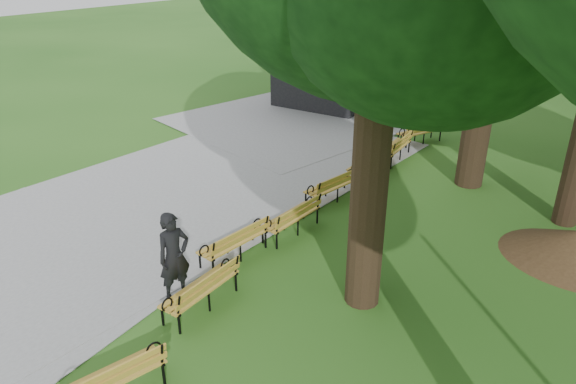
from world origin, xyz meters
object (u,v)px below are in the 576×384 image
Objects in this scene: person at (174,257)px; bench_1 at (108,379)px; bench_6 at (367,163)px; bench_8 at (420,132)px; bench_2 at (200,289)px; lamp_post at (417,69)px; kiosk at (328,69)px; bench_7 at (395,147)px; bench_4 at (291,217)px; bench_3 at (234,241)px; bench_5 at (332,186)px.

person reaches higher than bench_1.
bench_8 is (-0.03, 3.81, 0.00)m from bench_6.
bench_2 is at bearing 25.32° from bench_8.
kiosk is at bearing 175.33° from lamp_post.
bench_7 is at bearing 22.67° from bench_8.
lamp_post is at bearing -170.80° from bench_6.
bench_7 is 1.00× the size of bench_8.
kiosk is 2.70× the size of bench_2.
person reaches higher than bench_6.
bench_4 and bench_7 have the same top height.
lamp_post is at bearing -170.07° from bench_3.
bench_4 is at bearing 23.96° from bench_8.
bench_1 is at bearing 0.34° from bench_7.
person is at bearing 6.58° from bench_3.
kiosk is 15.35m from bench_2.
bench_7 is (1.29, -3.98, -1.76)m from lamp_post.
person is 5.76m from bench_5.
bench_6 is at bearing -52.91° from kiosk.
bench_6 is (-1.39, 10.36, 0.00)m from bench_1.
bench_7 is (-0.07, 3.88, 0.00)m from bench_5.
bench_3 is 6.06m from bench_6.
bench_2 and bench_3 have the same top height.
bench_7 is 2.04m from bench_8.
kiosk is 2.70× the size of bench_1.
bench_1 is 12.22m from bench_7.
person reaches higher than bench_3.
bench_6 is (-0.34, 4.31, 0.00)m from bench_4.
bench_2 is at bearing -81.42° from lamp_post.
bench_6 is at bearing 12.00° from person.
bench_8 is at bearing -179.51° from bench_2.
bench_3 is at bearing 21.73° from bench_8.
kiosk is 13.46m from bench_3.
bench_1 and bench_4 have the same top height.
kiosk is 2.70× the size of bench_8.
person is 13.73m from lamp_post.
person is at bearing -5.48° from bench_7.
lamp_post reaches higher than bench_2.
bench_8 is at bearing -176.02° from bench_3.
bench_5 is (-0.03, 5.74, -0.51)m from person.
person is 0.62× the size of lamp_post.
lamp_post is (4.33, -0.35, 0.60)m from kiosk.
person is 9.63m from bench_7.
bench_1 is at bearing 10.14° from bench_2.
bench_8 is (-0.37, 8.13, 0.00)m from bench_4.
kiosk reaches higher than lamp_post.
person reaches higher than bench_8.
bench_5 is at bearing -0.89° from bench_6.
bench_1 is 10.45m from bench_6.
person is 2.86m from bench_1.
bench_7 is at bearing -72.03° from lamp_post.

